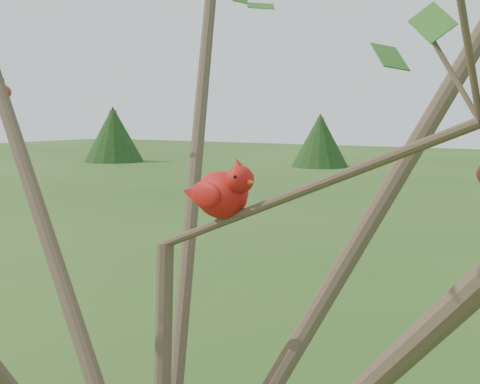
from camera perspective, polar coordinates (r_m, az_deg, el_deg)
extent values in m
sphere|color=#A82217|center=(1.89, -21.44, 8.81)|extent=(0.04, 0.04, 0.04)
ellipsoid|color=red|center=(1.12, -1.76, -0.27)|extent=(0.13, 0.11, 0.09)
sphere|color=red|center=(1.08, -0.02, 1.19)|extent=(0.06, 0.06, 0.05)
cone|color=red|center=(1.08, -0.17, 2.56)|extent=(0.04, 0.04, 0.04)
cone|color=#D85914|center=(1.06, 0.94, 0.94)|extent=(0.03, 0.02, 0.02)
ellipsoid|color=black|center=(1.06, 0.62, 0.93)|extent=(0.02, 0.03, 0.02)
cube|color=red|center=(1.17, -3.84, -0.80)|extent=(0.07, 0.04, 0.04)
ellipsoid|color=red|center=(1.14, -0.62, 0.03)|extent=(0.08, 0.04, 0.05)
ellipsoid|color=red|center=(1.10, -3.24, -0.28)|extent=(0.08, 0.04, 0.05)
cylinder|color=#413023|center=(25.80, 7.59, 4.71)|extent=(0.31, 0.31, 2.09)
cone|color=black|center=(25.80, 7.60, 4.90)|extent=(2.44, 2.44, 2.27)
cylinder|color=#413023|center=(29.06, -11.91, 5.21)|extent=(0.36, 0.36, 2.40)
cone|color=black|center=(29.06, -11.91, 5.41)|extent=(2.80, 2.80, 2.60)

